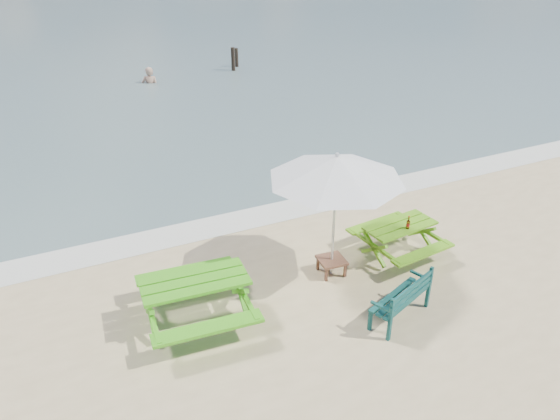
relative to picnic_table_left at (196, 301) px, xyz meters
name	(u,v)px	position (x,y,z in m)	size (l,w,h in m)	color
foam_strip	(265,215)	(2.53, 2.90, -0.39)	(22.00, 0.90, 0.01)	silver
picnic_table_left	(196,301)	(0.00, 0.00, 0.00)	(1.89, 2.07, 0.84)	#42A619
picnic_table_right	(398,240)	(4.30, 0.25, -0.07)	(1.62, 1.76, 0.69)	#599A17
park_bench	(400,306)	(3.13, -1.40, -0.16)	(1.35, 0.86, 0.79)	#0F403E
side_table	(331,266)	(2.75, 0.24, -0.23)	(0.53, 0.53, 0.32)	brown
patio_umbrella	(337,168)	(2.75, 0.24, 1.81)	(2.67, 2.67, 2.43)	silver
beer_bottle	(408,224)	(4.33, 0.07, 0.38)	(0.07, 0.07, 0.27)	#914C15
swimmer	(151,89)	(2.84, 15.30, -0.68)	(0.80, 0.66, 1.87)	tan
mooring_pilings	(235,61)	(6.84, 15.96, -0.03)	(0.56, 0.76, 1.21)	black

